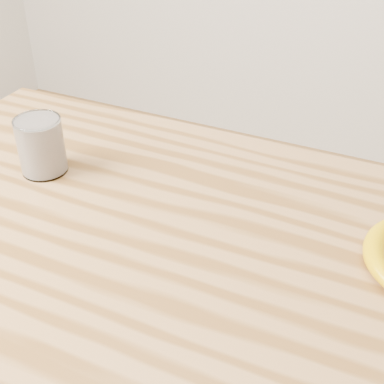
% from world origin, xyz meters
% --- Properties ---
extents(table, '(1.20, 0.80, 0.90)m').
position_xyz_m(table, '(0.00, 0.00, 0.77)').
color(table, olive).
rests_on(table, ground).
extents(smoothie_glass, '(0.09, 0.09, 0.11)m').
position_xyz_m(smoothie_glass, '(-0.30, 0.11, 0.95)').
color(smoothie_glass, white).
rests_on(smoothie_glass, table).
extents(banana, '(0.11, 0.27, 0.03)m').
position_xyz_m(banana, '(0.31, 0.13, 0.92)').
color(banana, '#CD9D00').
rests_on(banana, table).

